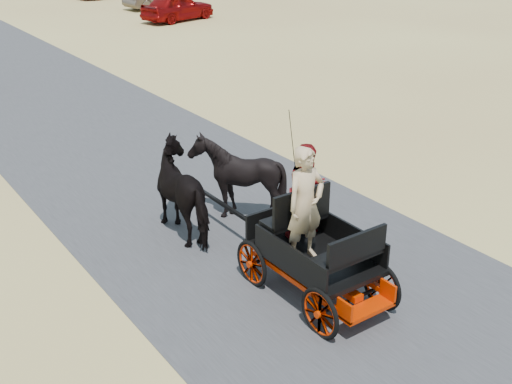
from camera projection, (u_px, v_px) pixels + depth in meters
ground at (261, 243)px, 11.78m from camera, size 140.00×140.00×0.00m
road at (261, 243)px, 11.78m from camera, size 6.00×140.00×0.01m
carriage at (315, 275)px, 10.10m from camera, size 1.30×2.40×0.72m
horse_left at (188, 191)px, 11.84m from camera, size 0.91×2.01×1.70m
horse_right at (237, 177)px, 12.42m from camera, size 1.37×1.54×1.70m
driver_man at (305, 205)px, 9.52m from camera, size 0.66×0.43×1.80m
passenger_woman at (307, 191)px, 10.24m from camera, size 0.77×0.60×1.58m
car_a at (178, 7)px, 33.66m from camera, size 4.39×2.56×1.40m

